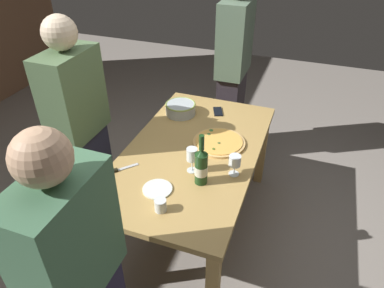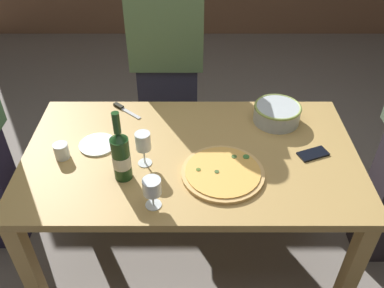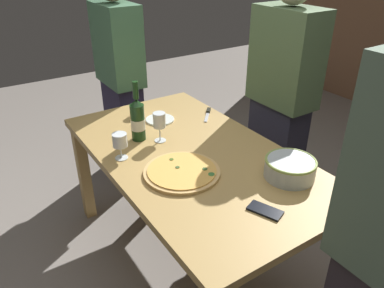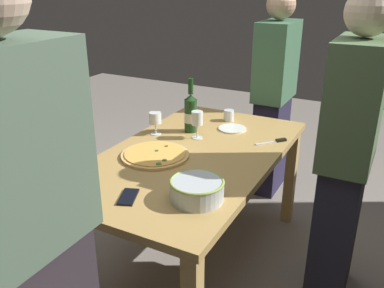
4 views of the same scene
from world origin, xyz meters
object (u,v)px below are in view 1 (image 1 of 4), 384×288
Objects in this scene: person_guest_right at (233,70)px; person_guest_left at (79,281)px; pizza at (219,142)px; pizza_knife at (119,169)px; side_plate at (157,189)px; wine_glass_near_pizza at (235,161)px; wine_glass_by_bottle at (192,155)px; cup_amber at (160,205)px; dining_table at (192,161)px; cell_phone at (218,111)px; serving_bowl at (181,108)px; person_host at (80,131)px; wine_bottle at (201,166)px.

person_guest_left is at bearing -2.92° from person_guest_right.
pizza reaches higher than pizza_knife.
side_plate is 1.08× the size of pizza_knife.
wine_glass_near_pizza is 0.09× the size of person_guest_left.
wine_glass_by_bottle is 0.10× the size of person_guest_right.
pizza_knife is at bearing 59.74° from cup_amber.
pizza reaches higher than dining_table.
wine_glass_by_bottle is at bearing 167.87° from pizza.
cell_phone is at bearing 0.83° from cup_amber.
serving_bowl is at bearing 53.65° from pizza.
dining_table is at bearing -44.75° from pizza_knife.
side_plate is (-0.24, 0.13, -0.12)m from wine_glass_by_bottle.
person_guest_right is (1.30, -0.79, 0.07)m from person_host.
person_guest_left reaches higher than cup_amber.
wine_glass_by_bottle reaches higher than side_plate.
dining_table is 0.98× the size of person_host.
pizza is (0.14, -0.15, 0.10)m from dining_table.
wine_bottle is 0.22× the size of person_guest_left.
person_guest_left is at bearing 162.60° from wine_bottle.
wine_glass_near_pizza is at bearing 14.52° from person_guest_right.
dining_table is 0.62m from cup_amber.
pizza_knife is (-0.22, 0.71, -0.10)m from wine_glass_near_pizza.
person_guest_left reaches higher than wine_bottle.
person_host reaches higher than serving_bowl.
cup_amber is 0.47m from pizza_knife.
cell_phone is at bearing -1.55° from dining_table.
person_host reaches higher than wine_glass_by_bottle.
cup_amber is 0.45× the size of pizza_knife.
dining_table is at bearing 19.89° from wine_glass_by_bottle.
wine_glass_by_bottle is 0.81m from cell_phone.
wine_glass_near_pizza reaches higher than pizza.
cup_amber is 0.42× the size of side_plate.
cell_phone is at bearing 23.75° from wine_glass_near_pizza.
pizza is 0.73m from pizza_knife.
serving_bowl is 0.87m from wine_bottle.
person_guest_right is (1.00, 0.17, 0.13)m from pizza.
wine_bottle reaches higher than cell_phone.
side_plate is 1.61m from person_guest_right.
serving_bowl reaches higher than dining_table.
person_guest_left reaches higher than wine_glass_near_pizza.
pizza is at bearing -19.22° from side_plate.
person_guest_right is at bearing -1.57° from side_plate.
wine_glass_near_pizza is (-0.15, -0.34, 0.19)m from dining_table.
cell_phone is 0.09× the size of person_host.
wine_bottle is at bearing 130.11° from wine_glass_near_pizza.
wine_glass_by_bottle reaches higher than cup_amber.
cup_amber is 0.18m from side_plate.
cell_phone is at bearing 9.76° from wine_bottle.
pizza is at bearing 1.79° from wine_bottle.
wine_glass_near_pizza is 0.83× the size of wine_glass_by_bottle.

